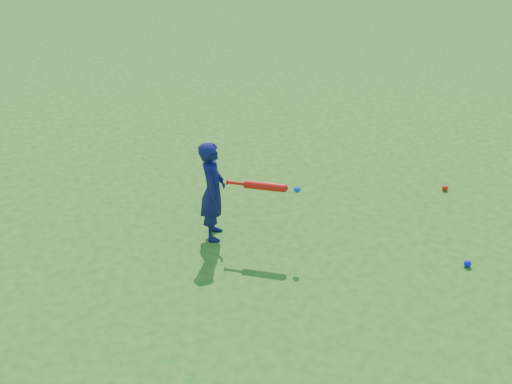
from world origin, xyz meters
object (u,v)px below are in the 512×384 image
(ground_ball_red, at_px, (445,188))
(ground_ball_blue, at_px, (468,264))
(child, at_px, (213,191))
(bat_swing, at_px, (267,186))

(ground_ball_red, bearing_deg, ground_ball_blue, -119.76)
(child, xyz_separation_m, ground_ball_blue, (2.37, -1.58, -0.56))
(bat_swing, bearing_deg, ground_ball_red, 40.60)
(ground_ball_blue, distance_m, bat_swing, 2.32)
(child, bearing_deg, bat_swing, -106.10)
(child, height_order, bat_swing, child)
(ground_ball_blue, relative_size, bat_swing, 0.11)
(child, height_order, ground_ball_blue, child)
(ground_ball_red, relative_size, bat_swing, 0.11)
(ground_ball_blue, bearing_deg, bat_swing, 147.75)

